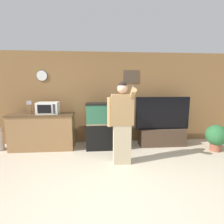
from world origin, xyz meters
TOP-DOWN VIEW (x-y plane):
  - ground_plane at (0.00, 0.00)m, footprint 18.00×18.00m
  - wall_back_paneled at (-0.00, 2.64)m, footprint 10.00×0.08m
  - counter_island at (-1.70, 2.14)m, footprint 1.65×0.55m
  - microwave at (-1.53, 2.14)m, footprint 0.53×0.38m
  - knife_block at (-2.01, 2.15)m, footprint 0.12×0.10m
  - aquarium_on_stand at (-0.05, 2.07)m, footprint 1.00×0.49m
  - tv_on_stand at (1.54, 2.15)m, footprint 1.51×0.40m
  - person_standing at (0.25, 1.12)m, footprint 0.55×0.42m
  - potted_plant at (2.77, 1.62)m, footprint 0.53×0.53m

SIDE VIEW (x-z plane):
  - ground_plane at x=0.00m, z-range 0.00..0.00m
  - potted_plant at x=2.77m, z-range 0.05..0.73m
  - tv_on_stand at x=1.54m, z-range -0.28..1.08m
  - counter_island at x=-1.70m, z-range 0.00..0.95m
  - aquarium_on_stand at x=-0.05m, z-range 0.00..1.22m
  - person_standing at x=0.25m, z-range 0.04..1.80m
  - knife_block at x=-2.01m, z-range 0.91..1.25m
  - microwave at x=-1.53m, z-range 0.95..1.25m
  - wall_back_paneled at x=0.00m, z-range 0.00..2.60m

